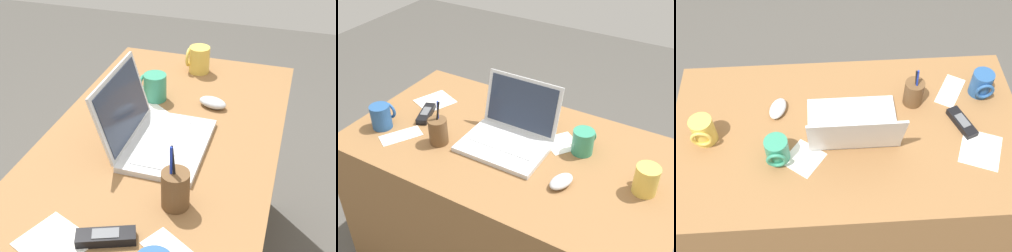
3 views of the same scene
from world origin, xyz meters
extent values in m
cube|color=olive|center=(0.00, 0.00, 0.37)|extent=(1.28, 0.71, 0.73)
cube|color=silver|center=(-0.02, -0.04, 0.74)|extent=(0.32, 0.22, 0.02)
cube|color=silver|center=(-0.02, -0.02, 0.75)|extent=(0.26, 0.11, 0.00)
cube|color=silver|center=(-0.02, -0.10, 0.75)|extent=(0.09, 0.05, 0.00)
cube|color=silver|center=(-0.02, 0.11, 0.85)|extent=(0.31, 0.07, 0.21)
cube|color=#283347|center=(-0.02, 0.10, 0.85)|extent=(0.28, 0.05, 0.18)
ellipsoid|color=silver|center=(0.25, -0.11, 0.75)|extent=(0.08, 0.11, 0.03)
cylinder|color=#338C6B|center=(0.24, 0.09, 0.78)|extent=(0.08, 0.08, 0.09)
torus|color=#338C6B|center=(0.24, 0.14, 0.78)|extent=(0.07, 0.01, 0.07)
cylinder|color=#E0BC4C|center=(0.50, 0.00, 0.78)|extent=(0.08, 0.08, 0.10)
torus|color=#E0BC4C|center=(0.50, 0.04, 0.79)|extent=(0.07, 0.01, 0.07)
cylinder|color=#26518C|center=(-0.51, -0.16, 0.78)|extent=(0.08, 0.08, 0.10)
torus|color=#26518C|center=(-0.51, -0.11, 0.78)|extent=(0.07, 0.01, 0.07)
cube|color=black|center=(-0.41, -0.01, 0.74)|extent=(0.09, 0.14, 0.02)
cube|color=#595B60|center=(-0.41, -0.01, 0.76)|extent=(0.05, 0.07, 0.00)
cylinder|color=brown|center=(-0.25, -0.12, 0.78)|extent=(0.07, 0.07, 0.10)
cylinder|color=#1933B2|center=(-0.25, -0.11, 0.83)|extent=(0.02, 0.01, 0.16)
cylinder|color=black|center=(-0.25, -0.12, 0.83)|extent=(0.03, 0.03, 0.16)
cube|color=white|center=(0.16, 0.11, 0.73)|extent=(0.16, 0.16, 0.00)
cube|color=white|center=(-0.45, 0.11, 0.73)|extent=(0.18, 0.19, 0.00)
cube|color=white|center=(-0.40, -0.17, 0.73)|extent=(0.14, 0.17, 0.00)
camera|label=1|loc=(-1.06, -0.36, 1.52)|focal=48.18mm
camera|label=2|loc=(0.62, -1.10, 1.69)|focal=44.52mm
camera|label=3|loc=(0.07, 0.91, 1.97)|focal=45.96mm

